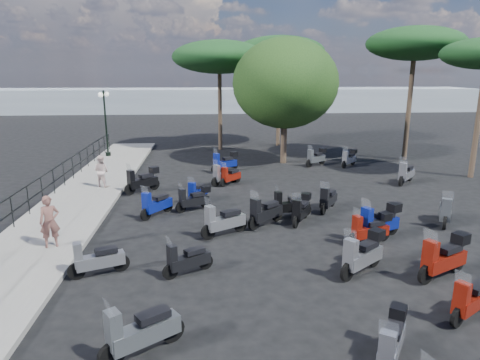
{
  "coord_description": "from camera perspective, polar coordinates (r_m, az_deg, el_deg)",
  "views": [
    {
      "loc": [
        -1.14,
        -13.6,
        5.36
      ],
      "look_at": [
        0.12,
        2.54,
        1.2
      ],
      "focal_mm": 32.0,
      "sensor_mm": 36.0,
      "label": 1
    }
  ],
  "objects": [
    {
      "name": "scooter_16",
      "position": [
        20.61,
        -2.18,
        0.64
      ],
      "size": [
        1.29,
        1.19,
        1.32
      ],
      "rotation": [
        0.0,
        0.0,
        2.31
      ],
      "color": "black",
      "rests_on": "ground"
    },
    {
      "name": "scooter_8",
      "position": [
        14.26,
        -2.23,
        -5.54
      ],
      "size": [
        1.6,
        1.05,
        1.43
      ],
      "rotation": [
        0.0,
        0.0,
        2.11
      ],
      "color": "black",
      "rests_on": "ground"
    },
    {
      "name": "scooter_26",
      "position": [
        16.95,
        25.69,
        -3.79
      ],
      "size": [
        0.99,
        1.57,
        1.39
      ],
      "rotation": [
        0.0,
        0.0,
        2.63
      ],
      "color": "black",
      "rests_on": "ground"
    },
    {
      "name": "sidewalk",
      "position": [
        18.23,
        -21.38,
        -3.46
      ],
      "size": [
        3.0,
        30.0,
        0.15
      ],
      "primitive_type": "cube",
      "color": "slate",
      "rests_on": "ground"
    },
    {
      "name": "scooter_27",
      "position": [
        22.23,
        21.26,
        0.77
      ],
      "size": [
        1.31,
        1.38,
        1.43
      ],
      "rotation": [
        0.0,
        0.0,
        2.39
      ],
      "color": "black",
      "rests_on": "ground"
    },
    {
      "name": "broadleaf_tree",
      "position": [
        25.18,
        6.04,
        12.68
      ],
      "size": [
        6.05,
        6.05,
        7.22
      ],
      "color": "#38281E",
      "rests_on": "ground"
    },
    {
      "name": "scooter_21",
      "position": [
        17.11,
        11.66,
        -2.56
      ],
      "size": [
        1.0,
        1.43,
        1.31
      ],
      "rotation": [
        0.0,
        0.0,
        2.57
      ],
      "color": "black",
      "rests_on": "ground"
    },
    {
      "name": "distant_hills",
      "position": [
        58.74,
        -3.38,
        10.61
      ],
      "size": [
        70.0,
        8.0,
        3.0
      ],
      "primitive_type": "cube",
      "color": "gray",
      "rests_on": "ground"
    },
    {
      "name": "pine_1",
      "position": [
        27.96,
        22.31,
        16.43
      ],
      "size": [
        5.61,
        5.61,
        7.86
      ],
      "color": "#38281E",
      "rests_on": "ground"
    },
    {
      "name": "woman",
      "position": [
        14.13,
        -24.05,
        -5.09
      ],
      "size": [
        0.68,
        0.57,
        1.59
      ],
      "primitive_type": "imported",
      "rotation": [
        0.0,
        0.0,
        0.37
      ],
      "color": "brown",
      "rests_on": "sidewalk"
    },
    {
      "name": "scooter_3",
      "position": [
        16.4,
        -11.14,
        -3.26
      ],
      "size": [
        1.09,
        1.39,
        1.32
      ],
      "rotation": [
        0.0,
        0.0,
        2.49
      ],
      "color": "black",
      "rests_on": "ground"
    },
    {
      "name": "scooter_19",
      "position": [
        14.23,
        16.95,
        -6.31
      ],
      "size": [
        1.54,
        0.72,
        1.26
      ],
      "rotation": [
        0.0,
        0.0,
        1.88
      ],
      "color": "black",
      "rests_on": "ground"
    },
    {
      "name": "scooter_6",
      "position": [
        11.76,
        -7.09,
        -10.56
      ],
      "size": [
        1.35,
        0.87,
        1.2
      ],
      "rotation": [
        0.0,
        0.0,
        2.1
      ],
      "color": "black",
      "rests_on": "ground"
    },
    {
      "name": "scooter_14",
      "position": [
        16.11,
        6.67,
        -3.42
      ],
      "size": [
        1.64,
        0.58,
        1.31
      ],
      "rotation": [
        0.0,
        0.0,
        1.75
      ],
      "color": "black",
      "rests_on": "ground"
    },
    {
      "name": "scooter_15",
      "position": [
        20.57,
        -1.31,
        0.49
      ],
      "size": [
        1.07,
        1.17,
        1.19
      ],
      "rotation": [
        0.0,
        0.0,
        2.41
      ],
      "color": "black",
      "rests_on": "ground"
    },
    {
      "name": "pedestrian_far",
      "position": [
        20.59,
        -18.0,
        1.14
      ],
      "size": [
        0.88,
        0.79,
        1.47
      ],
      "primitive_type": "imported",
      "rotation": [
        0.0,
        0.0,
        2.74
      ],
      "color": "beige",
      "rests_on": "sidewalk"
    },
    {
      "name": "ground",
      "position": [
        14.66,
        0.31,
        -7.02
      ],
      "size": [
        120.0,
        120.0,
        0.0
      ],
      "primitive_type": "plane",
      "color": "black",
      "rests_on": "ground"
    },
    {
      "name": "scooter_18",
      "position": [
        12.15,
        16.03,
        -9.53
      ],
      "size": [
        1.53,
        1.25,
        1.44
      ],
      "rotation": [
        0.0,
        0.0,
        2.22
      ],
      "color": "black",
      "rests_on": "ground"
    },
    {
      "name": "pine_0",
      "position": [
        31.31,
        5.33,
        16.64
      ],
      "size": [
        6.25,
        6.25,
        7.73
      ],
      "color": "#38281E",
      "rests_on": "ground"
    },
    {
      "name": "scooter_2",
      "position": [
        16.89,
        -6.18,
        -2.57
      ],
      "size": [
        1.38,
        0.86,
        1.2
      ],
      "rotation": [
        0.0,
        0.0,
        2.05
      ],
      "color": "black",
      "rests_on": "ground"
    },
    {
      "name": "railing",
      "position": [
        18.26,
        -25.69,
        -1.19
      ],
      "size": [
        0.04,
        26.04,
        1.1
      ],
      "color": "black",
      "rests_on": "sidewalk"
    },
    {
      "name": "pine_2",
      "position": [
        29.57,
        -2.77,
        16.04
      ],
      "size": [
        6.31,
        6.31,
        7.33
      ],
      "color": "#38281E",
      "rests_on": "ground"
    },
    {
      "name": "scooter_28",
      "position": [
        25.28,
        14.35,
        2.79
      ],
      "size": [
        1.19,
        1.21,
        1.23
      ],
      "rotation": [
        0.0,
        0.0,
        2.37
      ],
      "color": "black",
      "rests_on": "ground"
    },
    {
      "name": "scooter_0",
      "position": [
        8.89,
        -13.14,
        -19.15
      ],
      "size": [
        1.55,
        1.13,
        1.44
      ],
      "rotation": [
        0.0,
        0.0,
        2.17
      ],
      "color": "black",
      "rests_on": "ground"
    },
    {
      "name": "scooter_13",
      "position": [
        15.58,
        8.15,
        -3.99
      ],
      "size": [
        0.96,
        1.45,
        1.27
      ],
      "rotation": [
        0.0,
        0.0,
        2.62
      ],
      "color": "black",
      "rests_on": "ground"
    },
    {
      "name": "scooter_17",
      "position": [
        11.02,
        28.41,
        -13.91
      ],
      "size": [
        1.42,
        0.98,
        1.29
      ],
      "rotation": [
        0.0,
        0.0,
        2.14
      ],
      "color": "black",
      "rests_on": "ground"
    },
    {
      "name": "scooter_4",
      "position": [
        19.75,
        -12.88,
        -0.1
      ],
      "size": [
        1.47,
        1.27,
        1.41
      ],
      "rotation": [
        0.0,
        0.0,
        2.26
      ],
      "color": "black",
      "rests_on": "ground"
    },
    {
      "name": "scooter_1",
      "position": [
        12.23,
        -18.53,
        -10.05
      ],
      "size": [
        1.55,
        0.79,
        1.29
      ],
      "rotation": [
        0.0,
        0.0,
        1.95
      ],
      "color": "black",
      "rests_on": "ground"
    },
    {
      "name": "scooter_9",
      "position": [
        17.97,
        -5.7,
        -1.63
      ],
      "size": [
        0.85,
        1.36,
        1.19
      ],
      "rotation": [
        0.0,
        0.0,
        2.64
      ],
      "color": "black",
      "rests_on": "ground"
    },
    {
      "name": "scooter_25",
      "position": [
        12.66,
        25.52,
        -9.37
      ],
      "size": [
        1.72,
        1.05,
        1.48
      ],
      "rotation": [
        0.0,
        0.0,
        2.04
      ],
      "color": "black",
      "rests_on": "ground"
    },
    {
      "name": "scooter_7",
      "position": [
        15.16,
        3.35,
        -4.37
      ],
      "size": [
        1.39,
        1.24,
        1.4
      ],
      "rotation": [
        0.0,
        0.0,
        2.29
      ],
      "color": "black",
      "rests_on": "ground"
    },
    {
      "name": "scooter_22",
      "position": [
        25.08,
        10.12,
        2.97
      ],
      "size": [
        1.37,
        1.09,
        1.28
      ],
      "rotation": [
        0.0,
        0.0,
        2.21
      ],
      "color": "black",
      "rests_on": "ground"
    },
    {
      "name": "lamp_post_2",
      "position": [
        27.84,
        -17.5,
        7.77
      ],
      "size": [
        0.44,
        1.18,
        4.05
      ],
      "rotation": [
        0.0,
        0.0,
        -0.17
      ],
      "color": "black",
      "rests_on": "sidewalk"
    },
    {
      "name": "scooter_20",
      "position": [
        14.71,
        18.09,
        -5.41
      ],
      "size": [
        1.71,
        1.01,
        1.46
      ],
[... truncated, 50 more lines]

